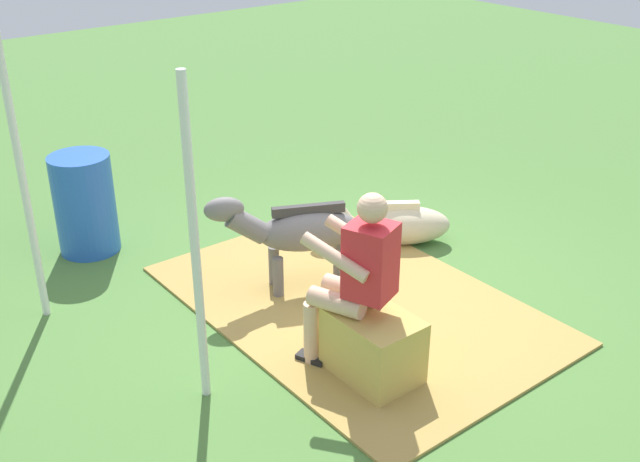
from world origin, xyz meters
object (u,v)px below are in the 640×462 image
at_px(tent_pole_left, 195,248).
at_px(water_barrel, 85,204).
at_px(pony_standing, 298,232).
at_px(tent_pole_right, 23,185).
at_px(person_seated, 355,274).
at_px(hay_bale, 373,346).
at_px(pony_lying, 393,225).

bearing_deg(tent_pole_left, water_barrel, -5.82).
distance_m(pony_standing, tent_pole_right, 2.13).
distance_m(person_seated, pony_standing, 1.22).
distance_m(pony_standing, water_barrel, 2.09).
bearing_deg(pony_standing, water_barrel, 31.28).
distance_m(hay_bale, pony_standing, 1.36).
xyz_separation_m(pony_lying, water_barrel, (1.64, 2.29, 0.27)).
bearing_deg(pony_standing, pony_lying, -83.25).
bearing_deg(water_barrel, tent_pole_left, 174.18).
height_order(hay_bale, tent_pole_right, tent_pole_right).
relative_size(pony_lying, tent_pole_right, 0.56).
relative_size(pony_standing, tent_pole_right, 0.56).
xyz_separation_m(person_seated, pony_standing, (1.13, -0.37, -0.23)).
height_order(pony_standing, water_barrel, water_barrel).
xyz_separation_m(hay_bale, tent_pole_right, (2.23, 1.49, 0.87)).
bearing_deg(tent_pole_left, pony_standing, -61.07).
relative_size(pony_lying, water_barrel, 1.36).
relative_size(water_barrel, tent_pole_right, 0.41).
distance_m(person_seated, water_barrel, 3.02).
height_order(pony_standing, tent_pole_left, tent_pole_left).
distance_m(pony_lying, tent_pole_left, 2.85).
distance_m(water_barrel, tent_pole_left, 2.62).
relative_size(water_barrel, tent_pole_left, 0.41).
xyz_separation_m(hay_bale, person_seated, (0.16, 0.04, 0.52)).
relative_size(tent_pole_left, tent_pole_right, 1.00).
bearing_deg(person_seated, tent_pole_left, 67.88).
bearing_deg(person_seated, tent_pole_right, 35.09).
xyz_separation_m(person_seated, tent_pole_right, (2.07, 1.45, 0.35)).
height_order(person_seated, tent_pole_left, tent_pole_left).
distance_m(hay_bale, tent_pole_right, 2.82).
distance_m(person_seated, pony_lying, 2.11).
height_order(person_seated, water_barrel, person_seated).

